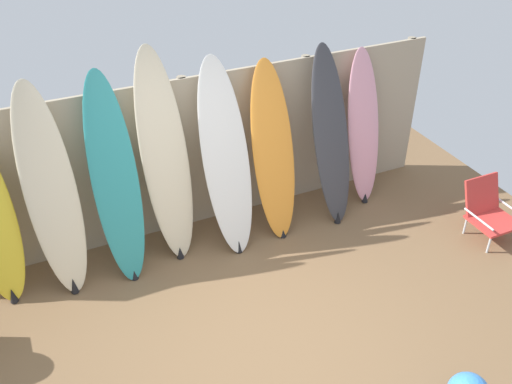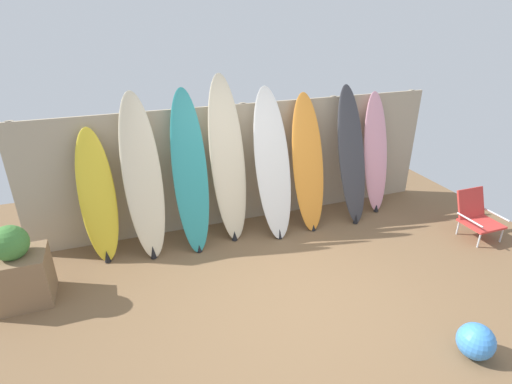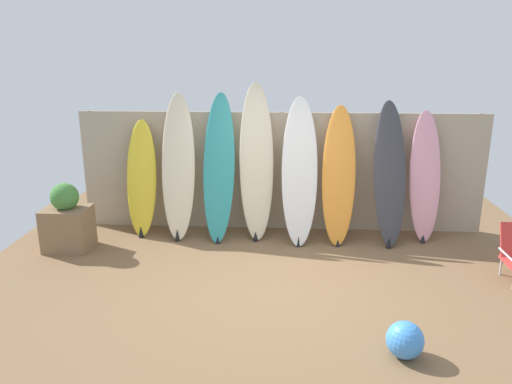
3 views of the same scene
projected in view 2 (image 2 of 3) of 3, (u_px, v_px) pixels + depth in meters
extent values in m
plane|color=brown|center=(300.00, 296.00, 4.56)|extent=(7.68, 7.68, 0.00)
cube|color=tan|center=(244.00, 164.00, 5.90)|extent=(6.08, 0.04, 1.80)
cylinder|color=gray|center=(27.00, 191.00, 5.04)|extent=(0.10, 0.10, 1.80)
cylinder|color=gray|center=(144.00, 176.00, 5.49)|extent=(0.10, 0.10, 1.80)
cylinder|color=gray|center=(243.00, 164.00, 5.93)|extent=(0.10, 0.10, 1.80)
cylinder|color=gray|center=(329.00, 153.00, 6.37)|extent=(0.10, 0.10, 1.80)
cylinder|color=gray|center=(403.00, 143.00, 6.82)|extent=(0.10, 0.10, 1.80)
ellipsoid|color=yellow|center=(97.00, 196.00, 5.00)|extent=(0.45, 0.51, 1.71)
cone|color=black|center=(107.00, 256.00, 5.14)|extent=(0.08, 0.08, 0.16)
ellipsoid|color=beige|center=(143.00, 177.00, 5.05)|extent=(0.52, 0.66, 2.10)
cone|color=black|center=(153.00, 252.00, 5.22)|extent=(0.08, 0.08, 0.17)
ellipsoid|color=teal|center=(190.00, 173.00, 5.19)|extent=(0.48, 0.66, 2.11)
cone|color=black|center=(199.00, 248.00, 5.37)|extent=(0.08, 0.08, 0.12)
ellipsoid|color=beige|center=(228.00, 160.00, 5.40)|extent=(0.54, 0.61, 2.26)
cone|color=black|center=(235.00, 236.00, 5.64)|extent=(0.08, 0.08, 0.14)
ellipsoid|color=white|center=(273.00, 164.00, 5.55)|extent=(0.52, 0.74, 2.06)
cone|color=black|center=(280.00, 234.00, 5.68)|extent=(0.08, 0.08, 0.14)
ellipsoid|color=orange|center=(308.00, 163.00, 5.76)|extent=(0.50, 0.69, 1.94)
cone|color=black|center=(313.00, 227.00, 5.90)|extent=(0.08, 0.08, 0.10)
ellipsoid|color=#38383D|center=(352.00, 155.00, 5.94)|extent=(0.51, 0.71, 2.02)
cone|color=black|center=(356.00, 219.00, 6.08)|extent=(0.08, 0.08, 0.14)
ellipsoid|color=pink|center=(376.00, 153.00, 6.25)|extent=(0.49, 0.51, 1.87)
cone|color=black|center=(376.00, 208.00, 6.44)|extent=(0.08, 0.08, 0.11)
cylinder|color=silver|center=(479.00, 240.00, 5.46)|extent=(0.02, 0.02, 0.22)
cylinder|color=silver|center=(501.00, 235.00, 5.59)|extent=(0.02, 0.02, 0.22)
cylinder|color=silver|center=(458.00, 228.00, 5.78)|extent=(0.02, 0.02, 0.22)
cylinder|color=silver|center=(479.00, 223.00, 5.91)|extent=(0.02, 0.02, 0.22)
cube|color=red|center=(481.00, 224.00, 5.63)|extent=(0.48, 0.44, 0.03)
cube|color=red|center=(471.00, 204.00, 5.75)|extent=(0.46, 0.18, 0.43)
cylinder|color=silver|center=(470.00, 220.00, 5.51)|extent=(0.02, 0.44, 0.02)
cylinder|color=silver|center=(496.00, 214.00, 5.66)|extent=(0.02, 0.44, 0.02)
cube|color=#846647|center=(20.00, 279.00, 4.38)|extent=(0.61, 0.50, 0.60)
sphere|color=#427E38|center=(10.00, 243.00, 4.19)|extent=(0.38, 0.38, 0.38)
sphere|color=#3F8CE5|center=(476.00, 341.00, 3.72)|extent=(0.34, 0.34, 0.34)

